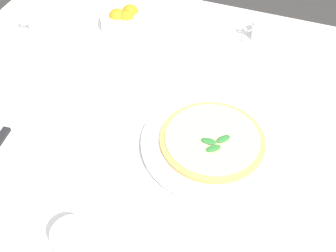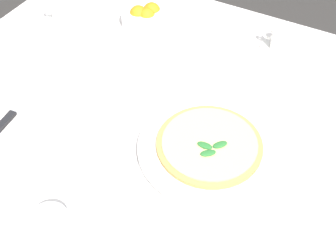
{
  "view_description": "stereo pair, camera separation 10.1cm",
  "coord_description": "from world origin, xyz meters",
  "px_view_note": "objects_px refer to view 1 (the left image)",
  "views": [
    {
      "loc": [
        -0.68,
        -0.36,
        1.51
      ],
      "look_at": [
        -0.01,
        -0.11,
        0.74
      ],
      "focal_mm": 47.26,
      "sensor_mm": 36.0,
      "label": 1
    },
    {
      "loc": [
        -0.64,
        -0.45,
        1.51
      ],
      "look_at": [
        -0.01,
        -0.11,
        0.74
      ],
      "focal_mm": 47.26,
      "sensor_mm": 36.0,
      "label": 2
    }
  ],
  "objects_px": {
    "coffee_cup_near_right": "(265,32)",
    "dinner_knife": "(10,125)",
    "pizza": "(212,140)",
    "napkin_folded": "(11,130)",
    "citrus_bowl": "(125,20)",
    "pizza_plate": "(212,143)",
    "coffee_cup_near_left": "(41,23)",
    "water_glass_center_back": "(76,250)"
  },
  "relations": [
    {
      "from": "pizza_plate",
      "to": "napkin_folded",
      "type": "xyz_separation_m",
      "value": [
        -0.13,
        0.46,
        -0.0
      ]
    },
    {
      "from": "pizza_plate",
      "to": "pizza",
      "type": "xyz_separation_m",
      "value": [
        -0.0,
        -0.0,
        0.01
      ]
    },
    {
      "from": "coffee_cup_near_right",
      "to": "napkin_folded",
      "type": "bearing_deg",
      "value": 139.62
    },
    {
      "from": "coffee_cup_near_left",
      "to": "dinner_knife",
      "type": "relative_size",
      "value": 0.66
    },
    {
      "from": "napkin_folded",
      "to": "citrus_bowl",
      "type": "relative_size",
      "value": 1.48
    },
    {
      "from": "coffee_cup_near_right",
      "to": "napkin_folded",
      "type": "height_order",
      "value": "coffee_cup_near_right"
    },
    {
      "from": "pizza",
      "to": "napkin_folded",
      "type": "height_order",
      "value": "pizza"
    },
    {
      "from": "pizza",
      "to": "water_glass_center_back",
      "type": "height_order",
      "value": "water_glass_center_back"
    },
    {
      "from": "pizza_plate",
      "to": "dinner_knife",
      "type": "distance_m",
      "value": 0.48
    },
    {
      "from": "water_glass_center_back",
      "to": "dinner_knife",
      "type": "relative_size",
      "value": 0.57
    },
    {
      "from": "pizza_plate",
      "to": "water_glass_center_back",
      "type": "xyz_separation_m",
      "value": [
        -0.36,
        0.15,
        0.04
      ]
    },
    {
      "from": "pizza_plate",
      "to": "citrus_bowl",
      "type": "height_order",
      "value": "citrus_bowl"
    },
    {
      "from": "coffee_cup_near_right",
      "to": "water_glass_center_back",
      "type": "height_order",
      "value": "water_glass_center_back"
    },
    {
      "from": "pizza_plate",
      "to": "coffee_cup_near_left",
      "type": "bearing_deg",
      "value": 66.76
    },
    {
      "from": "pizza",
      "to": "dinner_knife",
      "type": "distance_m",
      "value": 0.48
    },
    {
      "from": "pizza_plate",
      "to": "water_glass_center_back",
      "type": "distance_m",
      "value": 0.4
    },
    {
      "from": "pizza",
      "to": "napkin_folded",
      "type": "bearing_deg",
      "value": 105.06
    },
    {
      "from": "coffee_cup_near_right",
      "to": "pizza_plate",
      "type": "bearing_deg",
      "value": 176.7
    },
    {
      "from": "napkin_folded",
      "to": "dinner_knife",
      "type": "distance_m",
      "value": 0.01
    },
    {
      "from": "coffee_cup_near_right",
      "to": "dinner_knife",
      "type": "height_order",
      "value": "coffee_cup_near_right"
    },
    {
      "from": "pizza",
      "to": "napkin_folded",
      "type": "relative_size",
      "value": 1.1
    },
    {
      "from": "coffee_cup_near_left",
      "to": "citrus_bowl",
      "type": "xyz_separation_m",
      "value": [
        0.1,
        -0.23,
        -0.0
      ]
    },
    {
      "from": "coffee_cup_near_left",
      "to": "napkin_folded",
      "type": "relative_size",
      "value": 0.59
    },
    {
      "from": "pizza",
      "to": "coffee_cup_near_left",
      "type": "height_order",
      "value": "coffee_cup_near_left"
    },
    {
      "from": "pizza",
      "to": "water_glass_center_back",
      "type": "distance_m",
      "value": 0.4
    },
    {
      "from": "pizza_plate",
      "to": "coffee_cup_near_right",
      "type": "relative_size",
      "value": 2.5
    },
    {
      "from": "pizza_plate",
      "to": "coffee_cup_near_left",
      "type": "relative_size",
      "value": 2.55
    },
    {
      "from": "pizza_plate",
      "to": "coffee_cup_near_right",
      "type": "height_order",
      "value": "coffee_cup_near_right"
    },
    {
      "from": "pizza_plate",
      "to": "pizza",
      "type": "bearing_deg",
      "value": -146.5
    },
    {
      "from": "napkin_folded",
      "to": "pizza",
      "type": "bearing_deg",
      "value": -75.6
    },
    {
      "from": "napkin_folded",
      "to": "dinner_knife",
      "type": "relative_size",
      "value": 1.13
    },
    {
      "from": "pizza",
      "to": "dinner_knife",
      "type": "height_order",
      "value": "pizza"
    },
    {
      "from": "pizza",
      "to": "water_glass_center_back",
      "type": "xyz_separation_m",
      "value": [
        -0.36,
        0.15,
        0.03
      ]
    },
    {
      "from": "pizza_plate",
      "to": "water_glass_center_back",
      "type": "relative_size",
      "value": 2.96
    },
    {
      "from": "coffee_cup_near_left",
      "to": "water_glass_center_back",
      "type": "bearing_deg",
      "value": -143.47
    },
    {
      "from": "pizza_plate",
      "to": "dinner_knife",
      "type": "relative_size",
      "value": 1.69
    },
    {
      "from": "coffee_cup_near_right",
      "to": "citrus_bowl",
      "type": "distance_m",
      "value": 0.42
    },
    {
      "from": "coffee_cup_near_right",
      "to": "dinner_knife",
      "type": "bearing_deg",
      "value": 139.46
    },
    {
      "from": "pizza_plate",
      "to": "dinner_knife",
      "type": "xyz_separation_m",
      "value": [
        -0.12,
        0.47,
        0.01
      ]
    },
    {
      "from": "coffee_cup_near_left",
      "to": "water_glass_center_back",
      "type": "xyz_separation_m",
      "value": [
        -0.63,
        -0.47,
        0.02
      ]
    },
    {
      "from": "water_glass_center_back",
      "to": "pizza_plate",
      "type": "bearing_deg",
      "value": -22.56
    },
    {
      "from": "water_glass_center_back",
      "to": "citrus_bowl",
      "type": "distance_m",
      "value": 0.77
    }
  ]
}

